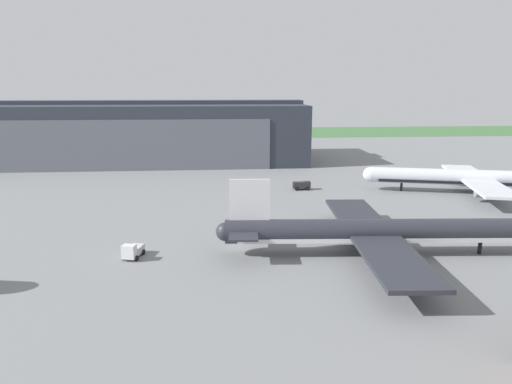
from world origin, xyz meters
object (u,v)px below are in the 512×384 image
object	(u,v)px
maintenance_hangar	(144,132)
airliner_far_right	(473,178)
airliner_near_left	(377,232)
stair_truck	(133,251)
baggage_tug	(302,185)

from	to	relation	value
maintenance_hangar	airliner_far_right	distance (m)	98.95
airliner_near_left	stair_truck	distance (m)	35.31
stair_truck	baggage_tug	distance (m)	52.37
airliner_near_left	baggage_tug	bearing A→B (deg)	94.30
airliner_near_left	baggage_tug	size ratio (longest dim) A/B	11.36
baggage_tug	maintenance_hangar	bearing A→B (deg)	132.81
airliner_far_right	stair_truck	xyz separation A→B (m)	(-70.31, -34.43, -2.55)
airliner_near_left	stair_truck	size ratio (longest dim) A/B	10.89
maintenance_hangar	airliner_far_right	size ratio (longest dim) A/B	2.21
airliner_near_left	baggage_tug	xyz separation A→B (m)	(-3.22, 42.87, -2.32)
maintenance_hangar	stair_truck	bearing A→B (deg)	-82.29
airliner_near_left	stair_truck	xyz separation A→B (m)	(-35.20, 1.40, -2.38)
maintenance_hangar	airliner_near_left	distance (m)	102.16
maintenance_hangar	baggage_tug	size ratio (longest dim) A/B	24.95
airliner_far_right	airliner_near_left	xyz separation A→B (m)	(-35.11, -35.83, -0.16)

